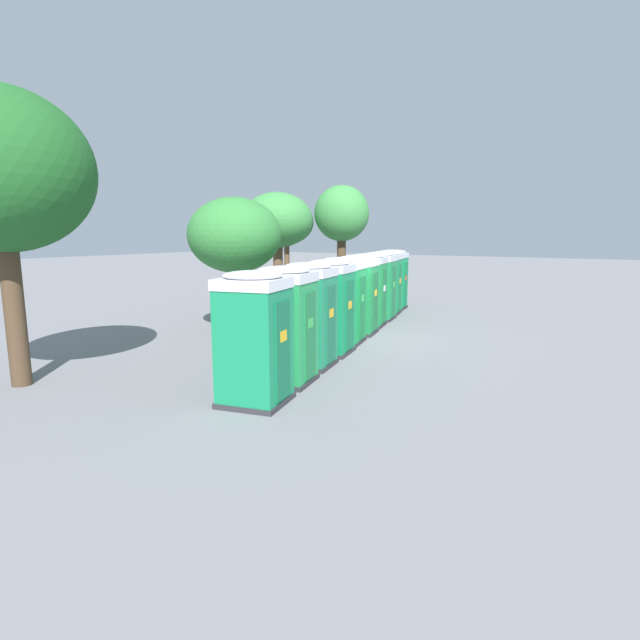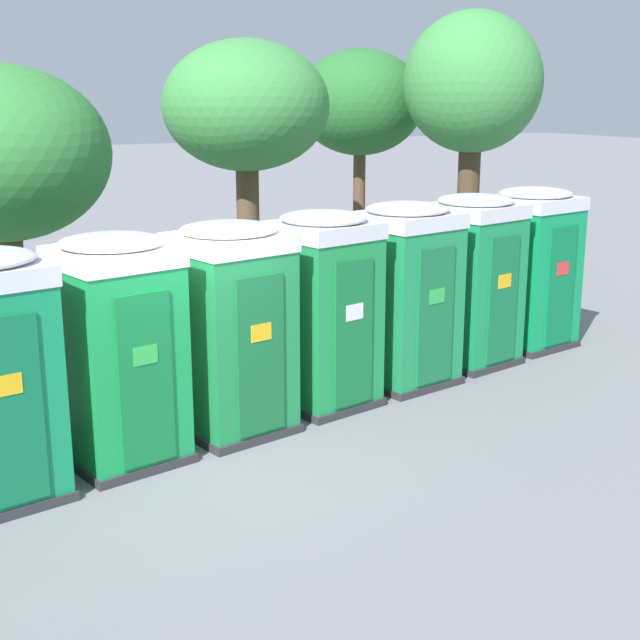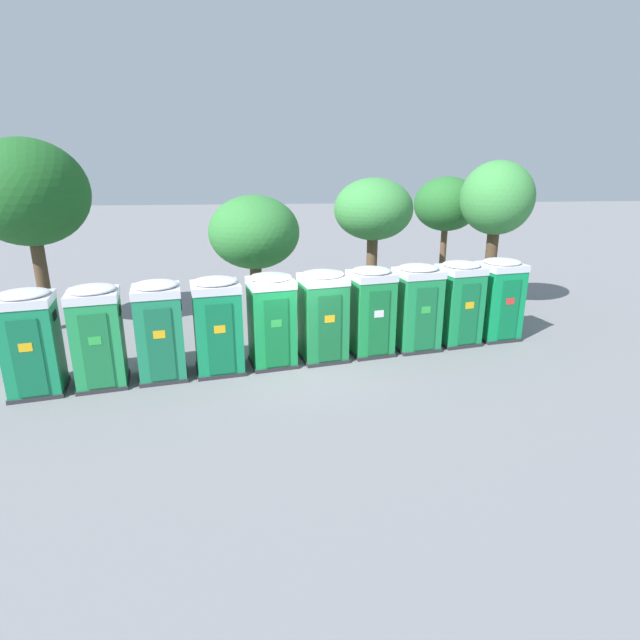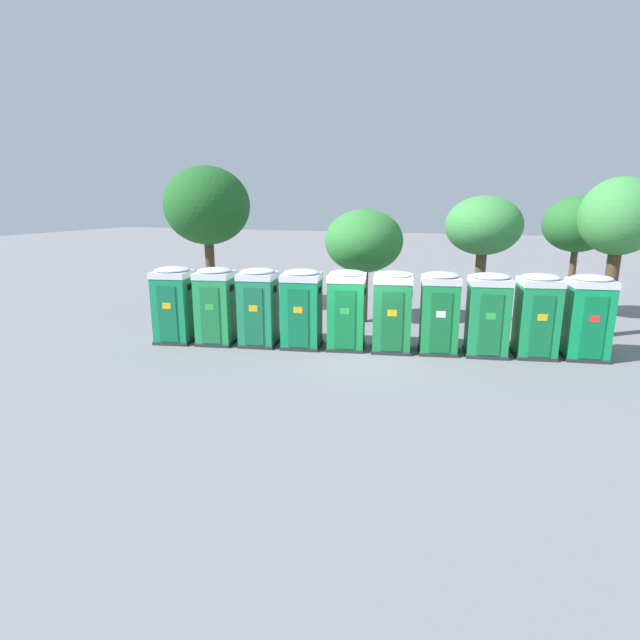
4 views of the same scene
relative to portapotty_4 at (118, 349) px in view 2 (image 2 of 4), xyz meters
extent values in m
plane|color=slate|center=(0.76, -0.10, -1.28)|extent=(120.00, 120.00, 0.00)
cube|color=#0F6B3F|center=(-1.31, -0.90, -0.21)|extent=(0.64, 0.15, 1.85)
cube|color=yellow|center=(-1.30, -0.91, 0.07)|extent=(0.28, 0.06, 0.20)
cube|color=black|center=(-0.82, -0.21, 0.60)|extent=(0.09, 0.36, 0.20)
cube|color=#2D2D33|center=(0.00, 0.01, -1.23)|extent=(1.41, 1.41, 0.10)
cube|color=#179546|center=(0.00, 0.01, -0.13)|extent=(1.34, 1.34, 2.10)
cube|color=#127437|center=(0.12, -0.57, -0.21)|extent=(0.62, 0.15, 1.85)
cube|color=green|center=(0.12, -0.58, 0.07)|extent=(0.28, 0.06, 0.20)
cube|color=black|center=(0.57, 0.12, 0.60)|extent=(0.10, 0.36, 0.20)
cube|color=silver|center=(0.00, 0.01, 1.02)|extent=(1.38, 1.38, 0.20)
ellipsoid|color=silver|center=(0.00, 0.01, 1.17)|extent=(1.31, 1.32, 0.18)
cube|color=#2D2D33|center=(1.42, 0.25, -1.23)|extent=(1.43, 1.41, 0.10)
cube|color=#1D8543|center=(1.42, 0.25, -0.13)|extent=(1.36, 1.34, 2.10)
cube|color=#176834|center=(1.54, -0.33, -0.21)|extent=(0.63, 0.15, 1.85)
cube|color=yellow|center=(1.54, -0.34, 0.07)|extent=(0.28, 0.06, 0.20)
cube|color=black|center=(2.01, 0.36, 0.60)|extent=(0.09, 0.36, 0.20)
cube|color=silver|center=(1.42, 0.25, 1.02)|extent=(1.40, 1.38, 0.20)
ellipsoid|color=silver|center=(1.42, 0.25, 1.17)|extent=(1.33, 1.32, 0.18)
cube|color=#2D2D33|center=(2.84, 0.57, -1.23)|extent=(1.38, 1.41, 0.10)
cube|color=#1B8C43|center=(2.84, 0.57, -0.13)|extent=(1.31, 1.34, 2.10)
cube|color=#156D34|center=(2.95, -0.01, -0.21)|extent=(0.60, 0.15, 1.85)
cube|color=white|center=(2.96, -0.02, 0.07)|extent=(0.28, 0.06, 0.20)
cube|color=black|center=(3.39, 0.68, 0.60)|extent=(0.10, 0.36, 0.20)
cube|color=silver|center=(2.84, 0.57, 1.02)|extent=(1.35, 1.38, 0.20)
ellipsoid|color=silver|center=(2.84, 0.57, 1.17)|extent=(1.29, 1.31, 0.18)
cube|color=#2D2D33|center=(4.26, 0.81, -1.23)|extent=(1.42, 1.39, 0.10)
cube|color=#1D8C4B|center=(4.26, 0.81, -0.13)|extent=(1.36, 1.33, 2.10)
cube|color=#166D3A|center=(4.36, 0.23, -0.21)|extent=(0.64, 0.14, 1.85)
cube|color=green|center=(4.37, 0.21, 0.07)|extent=(0.28, 0.06, 0.20)
cube|color=black|center=(4.85, 0.91, 0.60)|extent=(0.09, 0.36, 0.20)
cube|color=silver|center=(4.26, 0.81, 1.02)|extent=(1.40, 1.37, 0.20)
ellipsoid|color=silver|center=(4.26, 0.81, 1.17)|extent=(1.33, 1.30, 0.18)
cube|color=#2D2D33|center=(5.67, 1.13, -1.23)|extent=(1.38, 1.40, 0.10)
cube|color=#188D4C|center=(5.67, 1.13, -0.13)|extent=(1.32, 1.34, 2.10)
cube|color=#136E3B|center=(5.79, 0.56, -0.21)|extent=(0.61, 0.15, 1.85)
cube|color=yellow|center=(5.79, 0.54, 0.07)|extent=(0.28, 0.06, 0.20)
cube|color=black|center=(6.23, 1.25, 0.60)|extent=(0.09, 0.36, 0.20)
cube|color=silver|center=(5.67, 1.13, 1.02)|extent=(1.36, 1.38, 0.20)
ellipsoid|color=silver|center=(5.67, 1.13, 1.17)|extent=(1.29, 1.31, 0.18)
cube|color=#2D2D33|center=(7.08, 1.44, -1.23)|extent=(1.39, 1.38, 0.10)
cube|color=#0F9551|center=(7.08, 1.44, -0.13)|extent=(1.33, 1.32, 2.10)
cube|color=#0C743F|center=(7.18, 0.87, -0.21)|extent=(0.63, 0.14, 1.85)
cube|color=red|center=(7.18, 0.85, 0.07)|extent=(0.28, 0.05, 0.20)
cube|color=black|center=(7.66, 1.54, 0.60)|extent=(0.08, 0.36, 0.20)
cube|color=silver|center=(7.08, 1.44, 1.02)|extent=(1.37, 1.36, 0.20)
ellipsoid|color=silver|center=(7.08, 1.44, 1.17)|extent=(1.30, 1.29, 0.18)
cylinder|color=brown|center=(-0.45, 3.72, -0.03)|extent=(0.39, 0.39, 2.50)
ellipsoid|color=#337F38|center=(-0.45, 3.72, 1.88)|extent=(2.98, 2.98, 2.40)
cylinder|color=brown|center=(3.82, 5.12, 0.29)|extent=(0.40, 0.40, 3.14)
ellipsoid|color=#3D8C42|center=(3.82, 5.12, 2.47)|extent=(2.85, 2.85, 2.21)
cylinder|color=#4C3826|center=(8.18, 4.54, 0.44)|extent=(0.42, 0.42, 3.44)
ellipsoid|color=#3D8C42|center=(8.18, 4.54, 2.87)|extent=(2.58, 2.58, 2.60)
cylinder|color=brown|center=(7.26, 7.07, 0.30)|extent=(0.26, 0.26, 3.17)
ellipsoid|color=#286B2D|center=(7.26, 7.07, 2.48)|extent=(2.62, 2.62, 2.16)
camera|label=1|loc=(-12.88, -6.95, 1.92)|focal=28.00mm
camera|label=2|loc=(-2.49, -9.15, 2.70)|focal=50.00mm
camera|label=3|loc=(-0.11, -12.92, 3.98)|focal=28.00mm
camera|label=4|loc=(4.42, -14.93, 3.38)|focal=28.00mm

